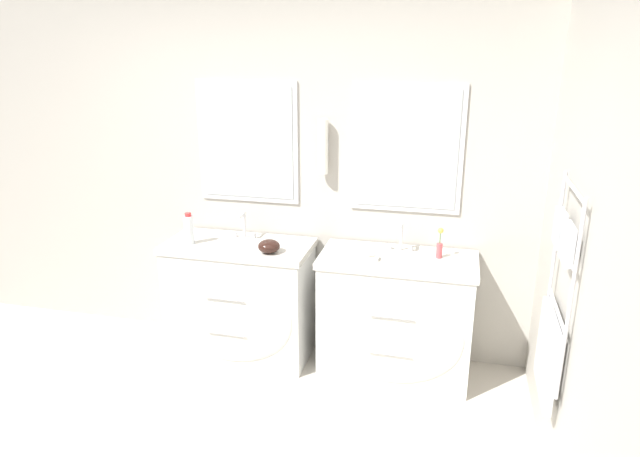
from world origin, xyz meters
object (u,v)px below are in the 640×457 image
object	(u,v)px
vanity_left	(239,300)
flower_vase	(440,246)
vanity_right	(395,317)
toiletry_bottle	(189,229)
amenity_bowl	(269,246)

from	to	relation	value
vanity_left	flower_vase	bearing A→B (deg)	3.37
vanity_right	toiletry_bottle	size ratio (longest dim) A/B	4.62
toiletry_bottle	amenity_bowl	distance (m)	0.60
toiletry_bottle	flower_vase	distance (m)	1.71
vanity_left	vanity_right	bearing A→B (deg)	0.00
vanity_right	amenity_bowl	distance (m)	0.98
amenity_bowl	flower_vase	world-z (taller)	flower_vase
vanity_right	flower_vase	bearing A→B (deg)	17.36
vanity_left	toiletry_bottle	xyz separation A→B (m)	(-0.33, -0.05, 0.53)
amenity_bowl	vanity_left	bearing A→B (deg)	161.61
toiletry_bottle	flower_vase	world-z (taller)	toiletry_bottle
toiletry_bottle	amenity_bowl	size ratio (longest dim) A/B	1.50
vanity_right	flower_vase	distance (m)	0.57
vanity_left	flower_vase	distance (m)	1.47
toiletry_bottle	flower_vase	bearing A→B (deg)	4.44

